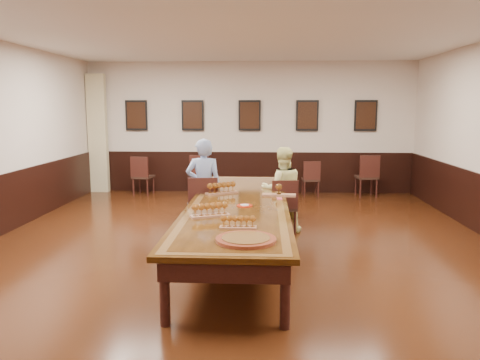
# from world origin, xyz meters

# --- Properties ---
(floor) EXTENTS (8.00, 10.00, 0.02)m
(floor) POSITION_xyz_m (0.00, 0.00, -0.01)
(floor) COLOR black
(floor) RESTS_ON ground
(ceiling) EXTENTS (8.00, 10.00, 0.02)m
(ceiling) POSITION_xyz_m (0.00, 0.00, 3.21)
(ceiling) COLOR white
(ceiling) RESTS_ON floor
(wall_back) EXTENTS (8.00, 0.02, 3.20)m
(wall_back) POSITION_xyz_m (0.00, 5.01, 1.60)
(wall_back) COLOR beige
(wall_back) RESTS_ON floor
(wall_front) EXTENTS (8.00, 0.02, 3.20)m
(wall_front) POSITION_xyz_m (0.00, -5.01, 1.60)
(wall_front) COLOR beige
(wall_front) RESTS_ON floor
(chair_man) EXTENTS (0.51, 0.55, 1.00)m
(chair_man) POSITION_xyz_m (-0.61, 0.88, 0.50)
(chair_man) COLOR black
(chair_man) RESTS_ON floor
(chair_woman) EXTENTS (0.49, 0.52, 0.92)m
(chair_woman) POSITION_xyz_m (0.69, 1.17, 0.46)
(chair_woman) COLOR black
(chair_woman) RESTS_ON floor
(spare_chair_a) EXTENTS (0.51, 0.55, 0.94)m
(spare_chair_a) POSITION_xyz_m (-2.55, 4.46, 0.47)
(spare_chair_a) COLOR black
(spare_chair_a) RESTS_ON floor
(spare_chair_b) EXTENTS (0.55, 0.58, 0.98)m
(spare_chair_b) POSITION_xyz_m (-1.12, 4.47, 0.49)
(spare_chair_b) COLOR black
(spare_chair_b) RESTS_ON floor
(spare_chair_c) EXTENTS (0.42, 0.46, 0.85)m
(spare_chair_c) POSITION_xyz_m (1.47, 4.52, 0.42)
(spare_chair_c) COLOR black
(spare_chair_c) RESTS_ON floor
(spare_chair_d) EXTENTS (0.51, 0.55, 1.00)m
(spare_chair_d) POSITION_xyz_m (2.79, 4.51, 0.50)
(spare_chair_d) COLOR black
(spare_chair_d) RESTS_ON floor
(person_man) EXTENTS (0.61, 0.43, 1.60)m
(person_man) POSITION_xyz_m (-0.62, 0.98, 0.80)
(person_man) COLOR #4462AA
(person_man) RESTS_ON floor
(person_woman) EXTENTS (0.78, 0.65, 1.45)m
(person_woman) POSITION_xyz_m (0.67, 1.26, 0.72)
(person_woman) COLOR #F7F19A
(person_woman) RESTS_ON floor
(pink_phone) EXTENTS (0.08, 0.15, 0.01)m
(pink_phone) POSITION_xyz_m (0.60, 0.29, 0.76)
(pink_phone) COLOR #D24663
(pink_phone) RESTS_ON conference_table
(curtain) EXTENTS (0.45, 0.18, 2.90)m
(curtain) POSITION_xyz_m (-3.75, 4.82, 1.45)
(curtain) COLOR #C4B786
(curtain) RESTS_ON floor
(wainscoting) EXTENTS (8.00, 10.00, 1.00)m
(wainscoting) POSITION_xyz_m (0.00, 0.00, 0.50)
(wainscoting) COLOR black
(wainscoting) RESTS_ON floor
(conference_table) EXTENTS (1.40, 5.00, 0.76)m
(conference_table) POSITION_xyz_m (0.00, 0.00, 0.61)
(conference_table) COLOR black
(conference_table) RESTS_ON floor
(posters) EXTENTS (6.14, 0.04, 0.74)m
(posters) POSITION_xyz_m (0.00, 4.94, 1.90)
(posters) COLOR black
(posters) RESTS_ON wall_back
(flight_a) EXTENTS (0.52, 0.40, 0.19)m
(flight_a) POSITION_xyz_m (-0.30, 0.65, 0.84)
(flight_a) COLOR brown
(flight_a) RESTS_ON conference_table
(flight_b) EXTENTS (0.53, 0.20, 0.19)m
(flight_b) POSITION_xyz_m (0.60, 0.52, 0.84)
(flight_b) COLOR brown
(flight_b) RESTS_ON conference_table
(flight_c) EXTENTS (0.51, 0.33, 0.18)m
(flight_c) POSITION_xyz_m (-0.30, -0.91, 0.84)
(flight_c) COLOR brown
(flight_c) RESTS_ON conference_table
(flight_d) EXTENTS (0.42, 0.13, 0.16)m
(flight_d) POSITION_xyz_m (0.08, -1.46, 0.82)
(flight_d) COLOR brown
(flight_d) RESTS_ON conference_table
(red_plate_grp) EXTENTS (0.22, 0.22, 0.03)m
(red_plate_grp) POSITION_xyz_m (0.10, -0.27, 0.76)
(red_plate_grp) COLOR red
(red_plate_grp) RESTS_ON conference_table
(carved_platter) EXTENTS (0.68, 0.68, 0.05)m
(carved_platter) POSITION_xyz_m (0.19, -1.96, 0.77)
(carved_platter) COLOR #602113
(carved_platter) RESTS_ON conference_table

